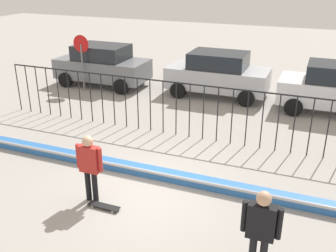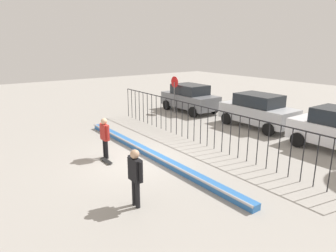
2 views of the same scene
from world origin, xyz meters
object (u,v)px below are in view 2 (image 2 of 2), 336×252
(skateboarder, at_px, (105,134))
(parked_car_silver, at_px, (258,110))
(parked_car_gray, at_px, (190,98))
(skateboard, at_px, (106,161))
(stop_sign, at_px, (174,89))
(camera_operator, at_px, (135,173))

(skateboarder, bearing_deg, parked_car_silver, 107.11)
(skateboarder, relative_size, parked_car_gray, 0.40)
(skateboard, bearing_deg, parked_car_silver, 106.17)
(parked_car_silver, xyz_separation_m, stop_sign, (-5.79, -1.53, 0.64))
(skateboarder, xyz_separation_m, stop_sign, (-5.16, 7.57, 0.59))
(skateboard, xyz_separation_m, stop_sign, (-5.59, 7.77, 1.56))
(skateboard, xyz_separation_m, camera_operator, (3.70, -0.77, 1.00))
(stop_sign, bearing_deg, skateboard, -54.28)
(skateboarder, relative_size, camera_operator, 0.97)
(parked_car_gray, height_order, stop_sign, stop_sign)
(skateboard, distance_m, parked_car_gray, 10.34)
(parked_car_gray, bearing_deg, skateboard, -56.36)
(parked_car_gray, xyz_separation_m, parked_car_silver, (5.44, 0.44, 0.00))
(skateboarder, distance_m, camera_operator, 4.24)
(parked_car_gray, relative_size, parked_car_silver, 1.00)
(parked_car_silver, bearing_deg, parked_car_gray, -171.50)
(skateboarder, bearing_deg, stop_sign, 145.34)
(skateboarder, xyz_separation_m, parked_car_silver, (0.63, 9.11, -0.05))
(skateboard, bearing_deg, stop_sign, 143.15)
(camera_operator, xyz_separation_m, stop_sign, (-9.28, 8.54, 0.56))
(camera_operator, xyz_separation_m, parked_car_silver, (-3.49, 10.07, -0.09))
(skateboard, relative_size, camera_operator, 0.45)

